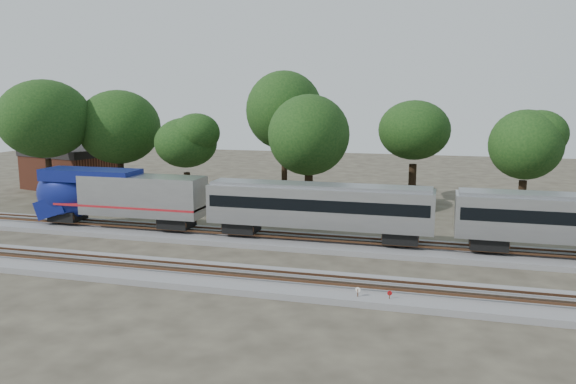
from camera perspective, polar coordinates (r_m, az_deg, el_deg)
ground at (r=39.28m, az=0.27°, el=-7.58°), size 160.00×160.00×0.00m
track_far at (r=44.82m, az=2.26°, el=-5.13°), size 160.00×5.00×0.73m
track_near at (r=35.56m, az=-1.42°, el=-9.11°), size 160.00×5.00×0.73m
switch_stand_red at (r=32.66m, az=10.28°, el=-10.36°), size 0.27×0.10×0.86m
switch_stand_white at (r=32.69m, az=7.11°, el=-10.15°), size 0.30×0.08×0.96m
switch_lever at (r=32.84m, az=8.07°, el=-10.93°), size 0.57×0.45×0.30m
brick_building at (r=77.01m, az=-21.19°, el=2.29°), size 12.38×10.10×5.20m
tree_0 at (r=65.90m, az=-23.43°, el=6.82°), size 9.44×9.44×13.31m
tree_1 at (r=67.23m, az=-16.81°, el=6.32°), size 8.35×8.35×11.77m
tree_2 at (r=60.24m, az=-10.33°, el=4.93°), size 6.96×6.96×9.82m
tree_3 at (r=62.67m, az=-0.38°, el=8.29°), size 10.32×10.32×14.54m
tree_4 at (r=54.72m, az=2.15°, el=5.79°), size 8.10×8.10×11.42m
tree_5 at (r=62.72m, az=12.70°, el=6.13°), size 8.18×8.18×11.54m
tree_6 at (r=56.41m, az=22.98°, el=4.43°), size 7.39×7.39×10.41m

